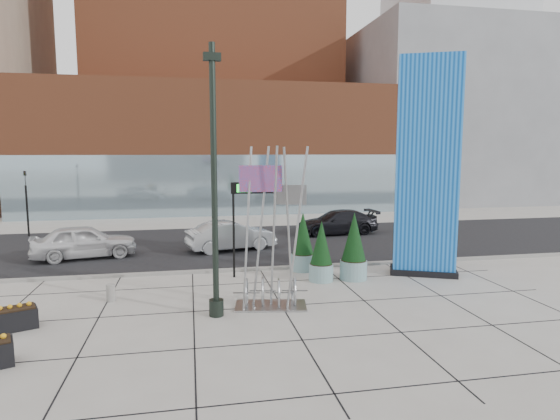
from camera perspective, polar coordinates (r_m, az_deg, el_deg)
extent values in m
plane|color=#9E9991|center=(17.26, -3.75, -10.74)|extent=(160.00, 160.00, 0.00)
cube|color=black|center=(26.90, -6.44, -4.20)|extent=(80.00, 12.00, 0.02)
cube|color=gray|center=(21.06, -5.13, -7.26)|extent=(80.00, 0.30, 0.12)
cube|color=#994C2C|center=(43.40, -7.01, 7.41)|extent=(34.00, 10.00, 11.00)
cube|color=#8CA5B2|center=(38.71, -6.45, 3.00)|extent=(34.00, 0.60, 5.00)
cube|color=slate|center=(55.96, 19.48, 10.59)|extent=(20.00, 18.00, 18.00)
cube|color=#0C4EB6|center=(20.77, 17.48, 4.96)|extent=(2.76, 1.97, 9.23)
cube|color=black|center=(21.40, 17.02, -7.14)|extent=(3.03, 2.24, 0.26)
cylinder|color=black|center=(14.82, -8.03, 3.17)|extent=(0.19, 0.19, 8.58)
cylinder|color=black|center=(15.62, -7.76, -11.71)|extent=(0.47, 0.47, 0.54)
cube|color=black|center=(15.05, -8.30, 18.00)|extent=(0.55, 0.27, 0.24)
cube|color=#A5A6A9|center=(16.39, -1.13, -11.58)|extent=(2.60, 1.61, 0.07)
cylinder|color=#A5A6A9|center=(15.40, -3.84, -2.38)|extent=(0.09, 0.09, 5.50)
cylinder|color=#A5A6A9|center=(15.84, -2.43, -2.11)|extent=(0.09, 0.09, 5.50)
cylinder|color=#A5A6A9|center=(15.64, -0.69, -2.22)|extent=(0.09, 0.09, 5.50)
cylinder|color=#A5A6A9|center=(16.05, 0.84, -1.98)|extent=(0.09, 0.09, 5.50)
cylinder|color=#A5A6A9|center=(15.64, 2.20, -2.23)|extent=(0.09, 0.09, 5.50)
torus|color=#A5A6A9|center=(16.02, -4.02, -10.19)|extent=(0.25, 1.00, 1.00)
torus|color=#A5A6A9|center=(16.30, -2.17, -9.87)|extent=(0.25, 1.00, 1.00)
torus|color=#A5A6A9|center=(16.18, -0.09, -9.99)|extent=(0.25, 1.00, 1.00)
torus|color=#A5A6A9|center=(16.50, 1.67, -9.66)|extent=(0.25, 1.00, 1.00)
cube|color=red|center=(15.49, -2.38, 3.83)|extent=(1.43, 0.20, 0.88)
cube|color=#A5A6A9|center=(15.82, 1.13, 1.91)|extent=(1.07, 0.35, 0.66)
cylinder|color=gray|center=(17.91, -19.93, -9.46)|extent=(0.32, 0.32, 0.62)
cylinder|color=black|center=(19.68, -5.67, -2.55)|extent=(0.09, 0.09, 3.98)
cube|color=black|center=(19.55, -3.24, 2.72)|extent=(1.90, 0.24, 0.47)
cube|color=#19D833|center=(19.40, -4.31, 2.68)|extent=(0.66, 0.04, 0.33)
cylinder|color=#7FA6AB|center=(19.89, 8.94, -7.20)|extent=(1.12, 1.12, 0.79)
cylinder|color=black|center=(19.79, 8.96, -6.10)|extent=(1.03, 1.03, 0.07)
cone|color=black|center=(19.59, 9.02, -3.22)|extent=(1.01, 1.01, 2.02)
cylinder|color=#7FA6AB|center=(19.48, 5.02, -7.58)|extent=(1.00, 1.00, 0.70)
cylinder|color=black|center=(19.39, 5.03, -6.58)|extent=(0.92, 0.92, 0.06)
cone|color=black|center=(19.19, 5.06, -3.97)|extent=(0.90, 0.90, 1.80)
cylinder|color=#7FA6AB|center=(21.07, 2.79, -6.37)|extent=(1.06, 1.06, 0.74)
cylinder|color=black|center=(20.99, 2.80, -5.39)|extent=(0.97, 0.97, 0.06)
cone|color=black|center=(20.80, 2.81, -2.83)|extent=(0.95, 0.95, 1.90)
cube|color=black|center=(16.44, -29.98, -11.52)|extent=(1.59, 1.21, 0.61)
cube|color=black|center=(16.35, -30.05, -10.44)|extent=(1.45, 1.08, 0.06)
imported|color=white|center=(25.20, -22.76, -3.59)|extent=(5.23, 3.01, 1.68)
imported|color=#B8BCC1|center=(25.27, -5.98, -3.17)|extent=(4.99, 2.79, 1.56)
imported|color=black|center=(30.20, 6.95, -1.51)|extent=(5.37, 2.44, 1.52)
cylinder|color=black|center=(33.06, -28.43, -0.11)|extent=(0.12, 0.12, 3.20)
imported|color=black|center=(32.89, -28.65, 3.43)|extent=(0.15, 0.18, 0.90)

